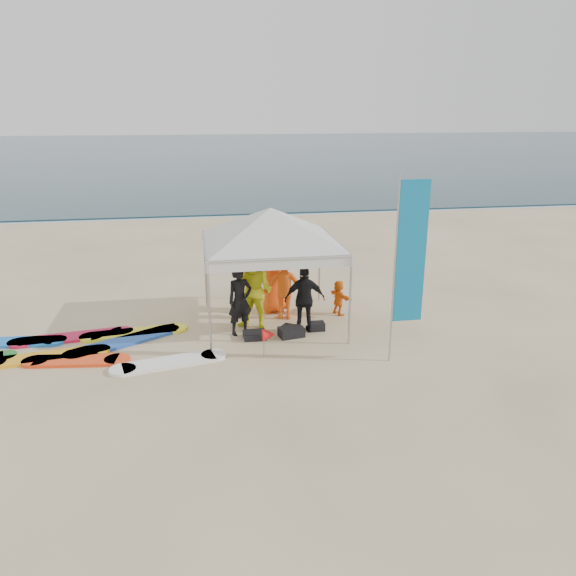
% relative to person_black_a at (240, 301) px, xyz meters
% --- Properties ---
extents(ground, '(120.00, 120.00, 0.00)m').
position_rel_person_black_a_xyz_m(ground, '(0.16, -3.02, -0.82)').
color(ground, beige).
rests_on(ground, ground).
extents(ocean, '(160.00, 84.00, 0.08)m').
position_rel_person_black_a_xyz_m(ocean, '(0.16, 56.98, -0.78)').
color(ocean, '#0C2633').
rests_on(ocean, ground).
extents(shoreline_foam, '(160.00, 1.20, 0.01)m').
position_rel_person_black_a_xyz_m(shoreline_foam, '(0.16, 15.18, -0.81)').
color(shoreline_foam, silver).
rests_on(shoreline_foam, ground).
extents(person_black_a, '(0.69, 0.57, 1.63)m').
position_rel_person_black_a_xyz_m(person_black_a, '(0.00, 0.00, 0.00)').
color(person_black_a, black).
rests_on(person_black_a, ground).
extents(person_yellow, '(1.17, 1.10, 1.90)m').
position_rel_person_black_a_xyz_m(person_yellow, '(0.36, 0.23, 0.14)').
color(person_yellow, '#F4F622').
rests_on(person_yellow, ground).
extents(person_orange_a, '(1.23, 0.87, 1.73)m').
position_rel_person_black_a_xyz_m(person_orange_a, '(1.18, 0.86, 0.05)').
color(person_orange_a, '#F55B15').
rests_on(person_orange_a, ground).
extents(person_black_b, '(0.97, 0.47, 1.61)m').
position_rel_person_black_a_xyz_m(person_black_b, '(1.49, -0.11, -0.01)').
color(person_black_b, black).
rests_on(person_black_b, ground).
extents(person_orange_b, '(0.98, 0.76, 1.79)m').
position_rel_person_black_a_xyz_m(person_orange_b, '(0.98, 1.35, 0.08)').
color(person_orange_b, '#FF5716').
rests_on(person_orange_b, ground).
extents(person_seated, '(0.56, 0.87, 0.90)m').
position_rel_person_black_a_xyz_m(person_seated, '(2.57, 0.88, -0.37)').
color(person_seated, orange).
rests_on(person_seated, ground).
extents(canopy_tent, '(4.31, 4.31, 3.25)m').
position_rel_person_black_a_xyz_m(canopy_tent, '(0.80, 0.54, 2.02)').
color(canopy_tent, '#A5A5A8').
rests_on(canopy_tent, ground).
extents(feather_flag, '(0.65, 0.04, 3.86)m').
position_rel_person_black_a_xyz_m(feather_flag, '(3.22, -1.98, 1.46)').
color(feather_flag, '#A5A5A8').
rests_on(feather_flag, ground).
extents(marker_pennant, '(0.28, 0.28, 0.64)m').
position_rel_person_black_a_xyz_m(marker_pennant, '(0.49, -1.36, -0.32)').
color(marker_pennant, '#A5A5A8').
rests_on(marker_pennant, ground).
extents(gear_pile, '(1.95, 0.67, 0.22)m').
position_rel_person_black_a_xyz_m(gear_pile, '(1.02, -0.28, -0.72)').
color(gear_pile, black).
rests_on(gear_pile, ground).
extents(surfboard_spread, '(6.28, 2.61, 0.07)m').
position_rel_person_black_a_xyz_m(surfboard_spread, '(-3.73, -0.32, -0.78)').
color(surfboard_spread, '#F1A319').
rests_on(surfboard_spread, ground).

